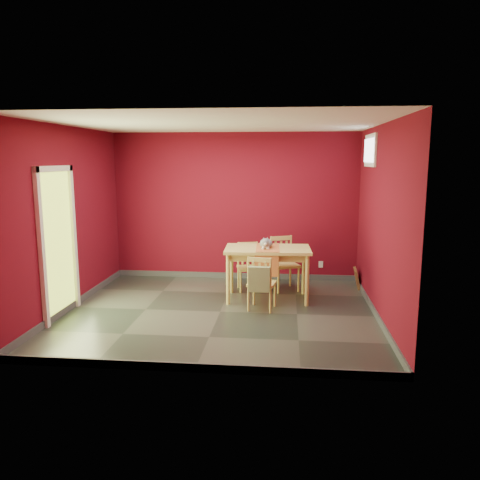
# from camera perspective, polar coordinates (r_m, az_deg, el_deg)

# --- Properties ---
(ground) EXTENTS (4.50, 4.50, 0.00)m
(ground) POSITION_cam_1_polar(r_m,az_deg,el_deg) (6.97, -2.44, -8.72)
(ground) COLOR #2D342D
(ground) RESTS_ON ground
(room_shell) EXTENTS (4.50, 4.50, 4.50)m
(room_shell) POSITION_cam_1_polar(r_m,az_deg,el_deg) (6.96, -2.44, -8.33)
(room_shell) COLOR #5C0917
(room_shell) RESTS_ON ground
(doorway) EXTENTS (0.06, 1.01, 2.13)m
(doorway) POSITION_cam_1_polar(r_m,az_deg,el_deg) (7.00, -21.36, 0.16)
(doorway) COLOR #B7D838
(doorway) RESTS_ON ground
(window) EXTENTS (0.05, 0.90, 0.50)m
(window) POSITION_cam_1_polar(r_m,az_deg,el_deg) (7.65, 15.57, 10.47)
(window) COLOR white
(window) RESTS_ON room_shell
(outlet_plate) EXTENTS (0.08, 0.02, 0.12)m
(outlet_plate) POSITION_cam_1_polar(r_m,az_deg,el_deg) (8.77, 9.82, -2.94)
(outlet_plate) COLOR silver
(outlet_plate) RESTS_ON room_shell
(dining_table) EXTENTS (1.37, 0.83, 0.84)m
(dining_table) POSITION_cam_1_polar(r_m,az_deg,el_deg) (7.41, 3.39, -1.75)
(dining_table) COLOR #D5C263
(dining_table) RESTS_ON ground
(table_runner) EXTENTS (0.39, 0.77, 0.38)m
(table_runner) POSITION_cam_1_polar(r_m,az_deg,el_deg) (7.28, 3.35, -1.60)
(table_runner) COLOR #C06731
(table_runner) RESTS_ON dining_table
(chair_far_left) EXTENTS (0.45, 0.45, 0.81)m
(chair_far_left) POSITION_cam_1_polar(r_m,az_deg,el_deg) (8.02, 1.04, -3.18)
(chair_far_left) COLOR #D5C263
(chair_far_left) RESTS_ON ground
(chair_far_right) EXTENTS (0.55, 0.55, 0.91)m
(chair_far_right) POSITION_cam_1_polar(r_m,az_deg,el_deg) (8.05, 5.36, -2.78)
(chair_far_right) COLOR #D5C263
(chair_far_right) RESTS_ON ground
(chair_near) EXTENTS (0.45, 0.45, 0.82)m
(chair_near) POSITION_cam_1_polar(r_m,az_deg,el_deg) (6.95, 2.62, -5.17)
(chair_near) COLOR #D5C263
(chair_near) RESTS_ON ground
(tote_bag) EXTENTS (0.31, 0.19, 0.43)m
(tote_bag) POSITION_cam_1_polar(r_m,az_deg,el_deg) (6.73, 2.34, -4.78)
(tote_bag) COLOR #849660
(tote_bag) RESTS_ON chair_near
(cat) EXTENTS (0.22, 0.41, 0.20)m
(cat) POSITION_cam_1_polar(r_m,az_deg,el_deg) (7.37, 3.19, -0.18)
(cat) COLOR slate
(cat) RESTS_ON table_runner
(picture_frame) EXTENTS (0.14, 0.35, 0.35)m
(picture_frame) POSITION_cam_1_polar(r_m,az_deg,el_deg) (8.41, 14.04, -4.55)
(picture_frame) COLOR brown
(picture_frame) RESTS_ON ground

